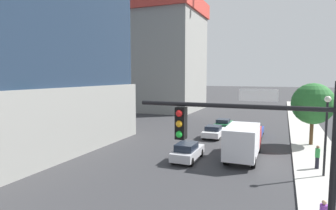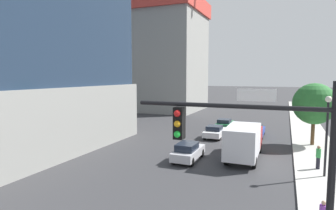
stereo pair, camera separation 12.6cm
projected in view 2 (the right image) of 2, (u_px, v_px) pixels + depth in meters
name	position (u px, v px, depth m)	size (l,w,h in m)	color
sidewalk	(321.00, 163.00, 23.40)	(4.04, 120.00, 0.15)	#B2AFA8
construction_building	(170.00, 50.00, 59.82)	(23.20, 16.35, 31.10)	gray
traffic_light_pole	(260.00, 157.00, 8.44)	(5.93, 0.48, 6.90)	black
street_lamp	(327.00, 124.00, 19.76)	(0.44, 0.44, 5.66)	black
street_tree	(314.00, 104.00, 28.95)	(4.20, 4.20, 6.33)	brown
car_white	(215.00, 132.00, 33.38)	(1.93, 4.30, 1.44)	silver
car_green	(225.00, 124.00, 38.80)	(1.91, 4.22, 1.41)	#1E6638
car_blue	(255.00, 130.00, 34.02)	(1.92, 4.56, 1.44)	#233D9E
car_silver	(188.00, 152.00, 24.30)	(1.79, 4.32, 1.57)	#B7B7BC
box_truck	(244.00, 140.00, 24.55)	(2.48, 7.15, 3.03)	#B21E1E
pedestrian_green_shirt	(318.00, 157.00, 21.63)	(0.34, 0.34, 1.79)	black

